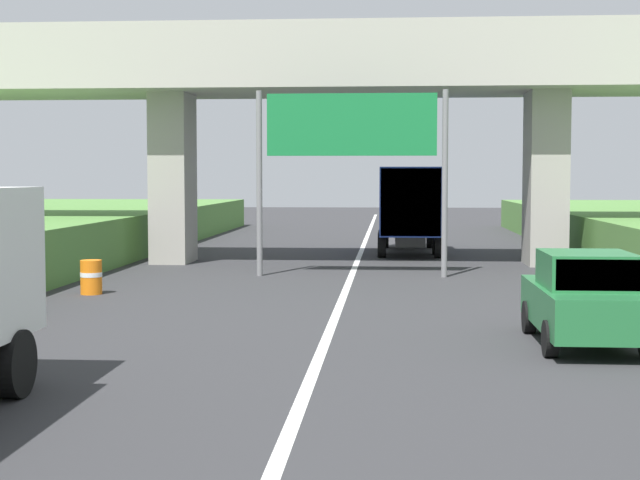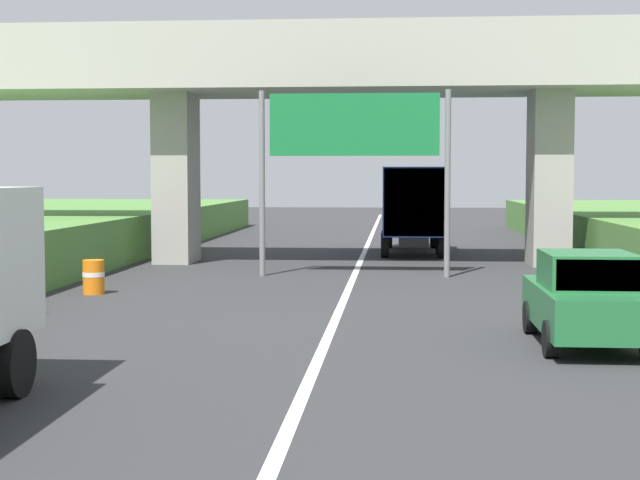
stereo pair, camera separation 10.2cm
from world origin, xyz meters
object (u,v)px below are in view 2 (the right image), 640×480
object	(u,v)px
overhead_highway_sign	(354,138)
construction_barrel_3	(11,303)
truck_blue	(413,205)
car_green	(586,299)
construction_barrel_4	(94,277)

from	to	relation	value
overhead_highway_sign	construction_barrel_3	size ratio (longest dim) A/B	6.53
overhead_highway_sign	truck_blue	distance (m)	9.71
overhead_highway_sign	car_green	size ratio (longest dim) A/B	1.43
truck_blue	overhead_highway_sign	bearing A→B (deg)	-101.89
construction_barrel_3	car_green	bearing A→B (deg)	-7.73
car_green	construction_barrel_4	size ratio (longest dim) A/B	4.56
construction_barrel_3	construction_barrel_4	bearing A→B (deg)	89.14
truck_blue	car_green	world-z (taller)	truck_blue
car_green	construction_barrel_4	xyz separation A→B (m)	(-11.39, 6.79, -0.40)
construction_barrel_3	construction_barrel_4	world-z (taller)	same
overhead_highway_sign	construction_barrel_4	bearing A→B (deg)	-143.14
overhead_highway_sign	truck_blue	xyz separation A→B (m)	(1.94, 9.23, -2.33)
overhead_highway_sign	car_green	xyz separation A→B (m)	(4.77, -11.76, -3.40)
truck_blue	car_green	bearing A→B (deg)	-82.34
truck_blue	car_green	distance (m)	21.20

